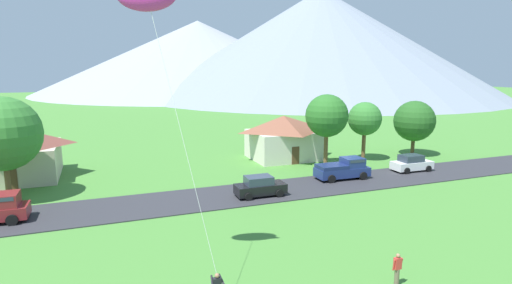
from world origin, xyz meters
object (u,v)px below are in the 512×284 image
object	(u,v)px
house_leftmost	(17,152)
house_left_center	(283,137)
tree_right_of_center	(327,116)
tree_center	(365,119)
parked_car_white_west_end	(412,163)
pickup_truck_navy_west_side	(344,169)
watcher_person	(397,269)
tree_left_of_center	(414,121)
parked_car_black_mid_west	(260,187)
tree_near_right	(3,134)

from	to	relation	value
house_leftmost	house_left_center	bearing A→B (deg)	-2.07
house_left_center	tree_right_of_center	size ratio (longest dim) A/B	1.02
tree_center	parked_car_white_west_end	distance (m)	7.60
tree_center	tree_right_of_center	world-z (taller)	tree_right_of_center
house_leftmost	pickup_truck_navy_west_side	size ratio (longest dim) A/B	1.63
house_left_center	watcher_person	world-z (taller)	house_left_center
tree_center	watcher_person	size ratio (longest dim) A/B	4.04
house_left_center	tree_left_of_center	world-z (taller)	tree_left_of_center
house_left_center	tree_center	size ratio (longest dim) A/B	1.19
house_left_center	tree_left_of_center	bearing A→B (deg)	-14.44
tree_center	pickup_truck_navy_west_side	world-z (taller)	tree_center
house_left_center	parked_car_black_mid_west	world-z (taller)	house_left_center
house_leftmost	tree_center	bearing A→B (deg)	-8.15
tree_right_of_center	watcher_person	bearing A→B (deg)	-112.47
parked_car_black_mid_west	tree_center	bearing A→B (deg)	27.71
tree_left_of_center	watcher_person	distance (m)	33.48
house_leftmost	pickup_truck_navy_west_side	distance (m)	31.40
house_left_center	tree_right_of_center	bearing A→B (deg)	-64.40
tree_right_of_center	tree_near_right	world-z (taller)	tree_near_right
tree_near_right	watcher_person	distance (m)	30.48
house_leftmost	house_left_center	world-z (taller)	house_left_center
house_leftmost	tree_near_right	bearing A→B (deg)	-87.59
tree_center	pickup_truck_navy_west_side	bearing A→B (deg)	-136.79
house_leftmost	tree_left_of_center	world-z (taller)	tree_left_of_center
parked_car_black_mid_west	parked_car_white_west_end	bearing A→B (deg)	7.20
house_leftmost	pickup_truck_navy_west_side	bearing A→B (deg)	-21.60
parked_car_black_mid_west	tree_near_right	bearing A→B (deg)	161.55
watcher_person	parked_car_black_mid_west	bearing A→B (deg)	93.68
parked_car_black_mid_west	watcher_person	distance (m)	15.80
house_leftmost	tree_left_of_center	size ratio (longest dim) A/B	1.28
house_left_center	tree_right_of_center	world-z (taller)	tree_right_of_center
tree_center	parked_car_white_west_end	size ratio (longest dim) A/B	1.60
tree_right_of_center	pickup_truck_navy_west_side	size ratio (longest dim) A/B	1.49
tree_left_of_center	tree_near_right	distance (m)	43.03
house_leftmost	pickup_truck_navy_west_side	xyz separation A→B (m)	(29.16, -11.55, -1.53)
house_leftmost	tree_right_of_center	distance (m)	31.03
tree_right_of_center	parked_car_black_mid_west	distance (m)	13.71
parked_car_black_mid_west	pickup_truck_navy_west_side	distance (m)	9.76
house_leftmost	pickup_truck_navy_west_side	world-z (taller)	house_leftmost
tree_left_of_center	tree_near_right	xyz separation A→B (m)	(-42.95, -2.26, 1.23)
tree_right_of_center	parked_car_black_mid_west	size ratio (longest dim) A/B	1.86
parked_car_black_mid_west	pickup_truck_navy_west_side	world-z (taller)	pickup_truck_navy_west_side
house_leftmost	tree_left_of_center	distance (m)	43.58
watcher_person	tree_near_right	bearing A→B (deg)	132.49
tree_near_right	watcher_person	world-z (taller)	tree_near_right
tree_left_of_center	tree_right_of_center	distance (m)	13.16
tree_left_of_center	parked_car_white_west_end	distance (m)	9.33
tree_right_of_center	watcher_person	xyz separation A→B (m)	(-9.57, -23.13, -4.67)
house_left_center	pickup_truck_navy_west_side	bearing A→B (deg)	-81.89
tree_left_of_center	parked_car_white_west_end	bearing A→B (deg)	-132.11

